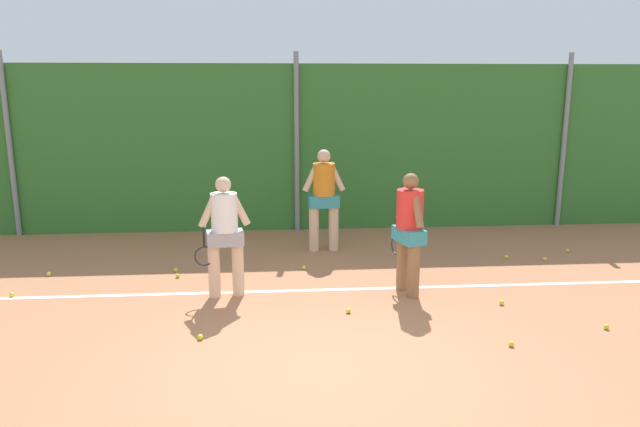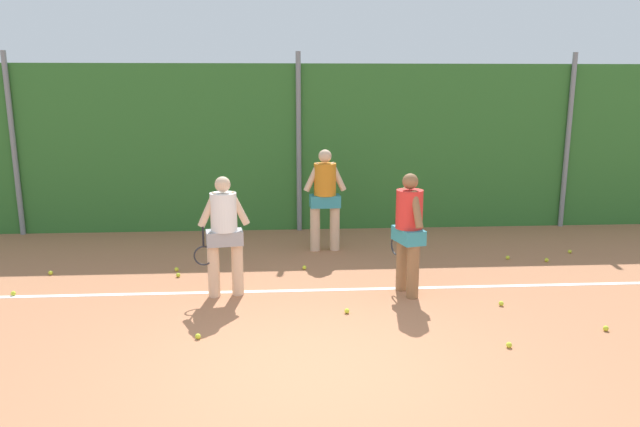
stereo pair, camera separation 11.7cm
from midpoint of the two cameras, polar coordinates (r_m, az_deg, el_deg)
name	(u,v)px [view 2 (the right image)]	position (r m, az deg, el deg)	size (l,w,h in m)	color
ground_plane	(309,305)	(8.11, -0.66, -8.80)	(29.36, 29.36, 0.00)	#B2704C
hedge_fence_backdrop	(299,148)	(12.01, -1.80, 6.32)	(19.09, 0.25, 3.32)	#33702D
fence_post_left	(13,145)	(12.87, -27.23, 5.87)	(0.10, 0.10, 3.54)	gray
fence_post_center	(299,143)	(11.82, -1.78, 6.77)	(0.10, 0.10, 3.54)	gray
fence_post_right	(568,142)	(13.21, 23.01, 6.39)	(0.10, 0.10, 3.54)	gray
court_baseline_paint	(307,290)	(8.64, -0.86, -7.41)	(13.95, 0.10, 0.01)	white
player_foreground_near	(409,228)	(8.34, 8.94, -1.35)	(0.42, 0.77, 1.73)	#8C603D
player_midcourt	(224,230)	(8.27, -8.85, -1.59)	(0.78, 0.37, 1.70)	beige
player_backcourt_far	(325,194)	(10.44, 0.80, 1.85)	(0.76, 0.39, 1.82)	beige
tennis_ball_0	(177,269)	(9.74, -13.33, -5.26)	(0.07, 0.07, 0.07)	#CCDB33
tennis_ball_1	(305,268)	(9.57, -1.14, -5.23)	(0.07, 0.07, 0.07)	#CCDB33
tennis_ball_2	(51,273)	(10.20, -24.25, -5.24)	(0.07, 0.07, 0.07)	#CCDB33
tennis_ball_3	(501,303)	(8.44, 17.46, -8.28)	(0.07, 0.07, 0.07)	#CCDB33
tennis_ball_4	(198,336)	(7.21, -11.23, -11.55)	(0.07, 0.07, 0.07)	#CCDB33
tennis_ball_5	(509,345)	(7.22, 18.22, -11.95)	(0.07, 0.07, 0.07)	#CCDB33
tennis_ball_6	(570,252)	(11.38, 23.23, -3.39)	(0.07, 0.07, 0.07)	#CCDB33
tennis_ball_7	(508,258)	(10.62, 17.95, -4.07)	(0.07, 0.07, 0.07)	#CCDB33
tennis_ball_8	(13,293)	(9.46, -27.16, -6.87)	(0.07, 0.07, 0.07)	#CCDB33
tennis_ball_9	(547,260)	(10.70, 21.31, -4.20)	(0.07, 0.07, 0.07)	#CCDB33
tennis_ball_11	(606,328)	(8.10, 26.23, -9.91)	(0.07, 0.07, 0.07)	#CCDB33
tennis_ball_12	(347,311)	(7.82, 3.04, -9.37)	(0.07, 0.07, 0.07)	#CCDB33
tennis_ball_13	(178,275)	(9.45, -13.17, -5.80)	(0.07, 0.07, 0.07)	#CCDB33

